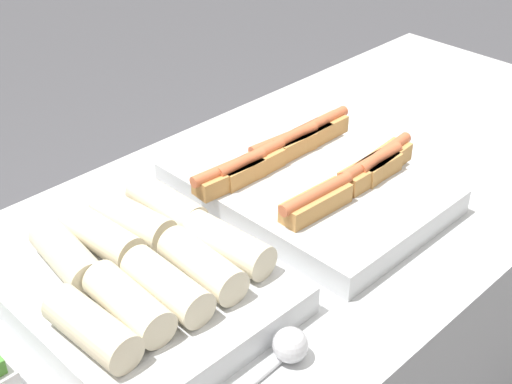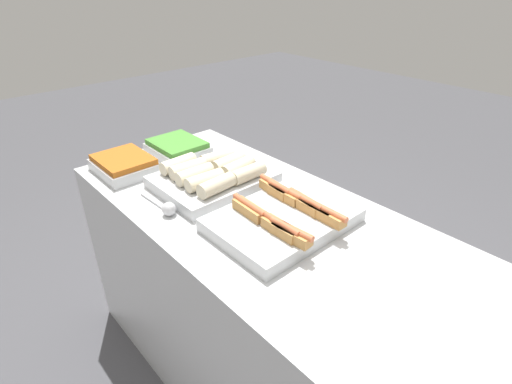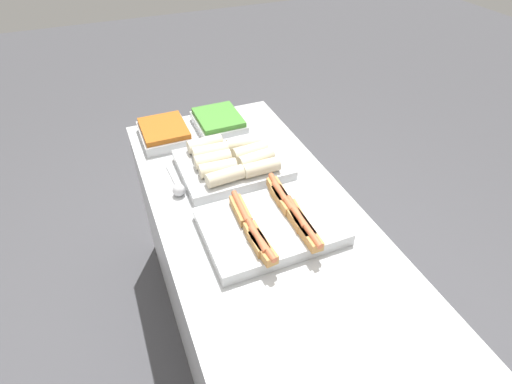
# 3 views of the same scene
# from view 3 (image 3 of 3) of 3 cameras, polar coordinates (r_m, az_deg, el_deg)

# --- Properties ---
(ground_plane) EXTENTS (12.00, 12.00, 0.00)m
(ground_plane) POSITION_cam_3_polar(r_m,az_deg,el_deg) (2.24, 1.10, -21.45)
(ground_plane) COLOR #4C4C51
(counter) EXTENTS (1.86, 0.77, 0.91)m
(counter) POSITION_cam_3_polar(r_m,az_deg,el_deg) (1.86, 1.28, -14.71)
(counter) COLOR silver
(counter) RESTS_ON ground_plane
(tray_hotdogs) EXTENTS (0.42, 0.49, 0.10)m
(tray_hotdogs) POSITION_cam_3_polar(r_m,az_deg,el_deg) (1.46, 2.33, -4.66)
(tray_hotdogs) COLOR silver
(tray_hotdogs) RESTS_ON counter
(tray_wraps) EXTENTS (0.36, 0.45, 0.11)m
(tray_wraps) POSITION_cam_3_polar(r_m,az_deg,el_deg) (1.74, -3.42, 4.24)
(tray_wraps) COLOR silver
(tray_wraps) RESTS_ON counter
(tray_side_front) EXTENTS (0.27, 0.23, 0.07)m
(tray_side_front) POSITION_cam_3_polar(r_m,az_deg,el_deg) (2.02, -12.95, 8.25)
(tray_side_front) COLOR silver
(tray_side_front) RESTS_ON counter
(tray_side_back) EXTENTS (0.27, 0.23, 0.07)m
(tray_side_back) POSITION_cam_3_polar(r_m,az_deg,el_deg) (2.07, -5.37, 9.96)
(tray_side_back) COLOR silver
(tray_side_back) RESTS_ON counter
(serving_spoon_near) EXTENTS (0.24, 0.05, 0.05)m
(serving_spoon_near) POSITION_cam_3_polar(r_m,az_deg,el_deg) (1.66, -11.08, 0.47)
(serving_spoon_near) COLOR silver
(serving_spoon_near) RESTS_ON counter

